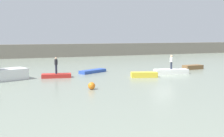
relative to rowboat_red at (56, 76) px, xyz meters
The scene contains 10 objects.
ground_plane 11.60m from the rowboat_red, 11.14° to the right, with size 120.00×120.00×0.00m, color gray.
embankment_wall 29.41m from the rowboat_red, 67.21° to the left, with size 80.00×1.20×2.68m, color gray.
rowboat_red is the anchor object (origin of this frame).
rowboat_blue 5.16m from the rowboat_red, 25.65° to the left, with size 3.60×1.02×0.36m, color #2B4CAD.
rowboat_yellow 9.16m from the rowboat_red, 19.48° to the right, with size 2.73×0.98×0.54m, color gold.
rowboat_white 12.91m from the rowboat_red, ahead, with size 3.90×1.11×0.53m, color white.
rowboat_brown 17.81m from the rowboat_red, ahead, with size 2.65×1.11×0.54m, color brown.
person_white_shirt 12.97m from the rowboat_red, ahead, with size 0.32×0.32×1.63m.
person_dark_shirt 1.16m from the rowboat_red, ahead, with size 0.32×0.32×1.72m.
mooring_buoy 7.48m from the rowboat_red, 77.72° to the right, with size 0.59×0.59×0.59m, color orange.
Camera 1 is at (-16.09, -25.78, 4.32)m, focal length 43.44 mm.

